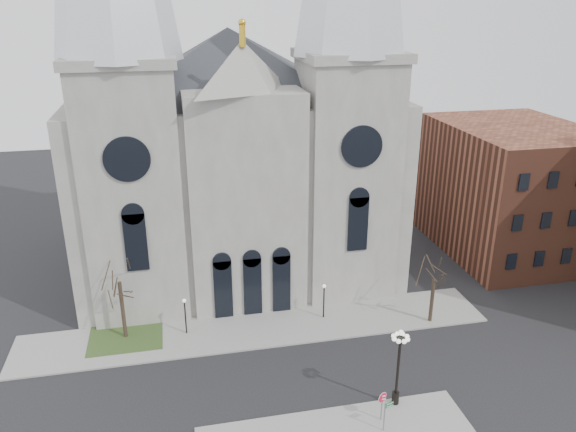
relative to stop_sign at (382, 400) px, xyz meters
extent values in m
plane|color=black|center=(-6.31, 1.83, -1.74)|extent=(160.00, 160.00, 0.00)
cube|color=gray|center=(-6.31, 12.83, -1.67)|extent=(40.00, 6.00, 0.14)
cube|color=#30431D|center=(-17.31, 13.83, -1.65)|extent=(6.00, 5.00, 0.18)
cube|color=gray|center=(-6.31, 27.83, 7.26)|extent=(30.00, 24.00, 18.00)
pyramid|color=#2D3035|center=(-6.31, 27.83, 22.26)|extent=(33.00, 26.40, 6.00)
cube|color=gray|center=(-15.81, 19.33, 9.26)|extent=(8.00, 8.00, 22.00)
cylinder|color=black|center=(-15.81, 15.28, 13.26)|extent=(3.60, 0.30, 3.60)
cube|color=gray|center=(3.19, 19.33, 9.26)|extent=(8.00, 8.00, 22.00)
cylinder|color=black|center=(3.19, 15.28, 13.26)|extent=(3.60, 0.30, 3.60)
cube|color=gray|center=(-6.31, 17.83, 8.01)|extent=(10.00, 5.00, 19.50)
pyramid|color=gray|center=(-6.31, 17.83, 19.76)|extent=(11.00, 5.00, 4.00)
cube|color=brown|center=(23.69, 23.83, 5.26)|extent=(14.00, 18.00, 14.00)
cylinder|color=black|center=(-17.31, 13.83, 0.88)|extent=(0.32, 0.32, 5.25)
cylinder|color=black|center=(8.69, 10.83, 0.36)|extent=(0.32, 0.32, 4.20)
cylinder|color=black|center=(-12.31, 13.33, -0.10)|extent=(0.12, 0.12, 3.00)
sphere|color=white|center=(-12.31, 13.33, 1.50)|extent=(0.32, 0.32, 0.32)
cylinder|color=black|center=(-0.31, 13.33, -0.10)|extent=(0.12, 0.12, 3.00)
sphere|color=white|center=(-0.31, 13.33, 1.50)|extent=(0.32, 0.32, 0.32)
cylinder|color=slate|center=(0.00, 0.00, -0.53)|extent=(0.08, 0.08, 2.15)
cylinder|color=red|center=(0.00, 0.00, 0.22)|extent=(0.75, 0.09, 0.75)
cylinder|color=white|center=(0.00, 0.00, 0.22)|extent=(0.80, 0.07, 0.80)
cube|color=white|center=(0.00, 0.00, 0.34)|extent=(0.41, 0.05, 0.09)
cube|color=white|center=(0.00, 0.00, 0.10)|extent=(0.47, 0.05, 0.09)
cylinder|color=black|center=(1.57, 1.33, 1.02)|extent=(0.18, 0.18, 5.25)
cylinder|color=black|center=(1.57, 1.33, -1.15)|extent=(0.50, 0.50, 0.91)
sphere|color=white|center=(1.57, 1.33, 4.16)|extent=(0.37, 0.37, 0.37)
cylinder|color=slate|center=(-0.20, -0.99, -0.51)|extent=(0.09, 0.09, 2.19)
cube|color=#0D5D28|center=(0.13, -0.89, 0.44)|extent=(0.60, 0.20, 0.15)
cube|color=#0D5D28|center=(0.13, -0.89, 0.24)|extent=(0.60, 0.20, 0.15)
camera|label=1|loc=(-12.42, -28.20, 24.84)|focal=35.00mm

